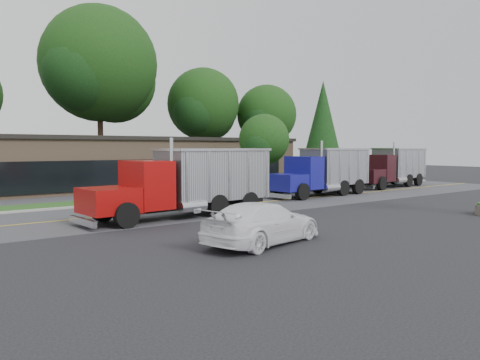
{
  "coord_description": "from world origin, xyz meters",
  "views": [
    {
      "loc": [
        -13.99,
        -13.24,
        3.43
      ],
      "look_at": [
        0.17,
        5.27,
        1.8
      ],
      "focal_mm": 35.0,
      "sensor_mm": 36.0,
      "label": 1
    }
  ],
  "objects_px": {
    "dump_truck_red": "(192,180)",
    "dump_truck_maroon": "(392,166)",
    "rally_car": "(263,223)",
    "dump_truck_blue": "(325,170)"
  },
  "relations": [
    {
      "from": "dump_truck_red",
      "to": "dump_truck_maroon",
      "type": "height_order",
      "value": "same"
    },
    {
      "from": "dump_truck_red",
      "to": "rally_car",
      "type": "xyz_separation_m",
      "value": [
        -1.54,
        -7.28,
        -1.06
      ]
    },
    {
      "from": "dump_truck_maroon",
      "to": "dump_truck_red",
      "type": "bearing_deg",
      "value": 4.37
    },
    {
      "from": "dump_truck_maroon",
      "to": "rally_car",
      "type": "relative_size",
      "value": 1.78
    },
    {
      "from": "dump_truck_red",
      "to": "dump_truck_blue",
      "type": "height_order",
      "value": "same"
    },
    {
      "from": "dump_truck_red",
      "to": "rally_car",
      "type": "distance_m",
      "value": 7.52
    },
    {
      "from": "rally_car",
      "to": "dump_truck_blue",
      "type": "bearing_deg",
      "value": -67.57
    },
    {
      "from": "dump_truck_blue",
      "to": "dump_truck_maroon",
      "type": "bearing_deg",
      "value": -175.56
    },
    {
      "from": "dump_truck_maroon",
      "to": "rally_car",
      "type": "distance_m",
      "value": 27.22
    },
    {
      "from": "dump_truck_red",
      "to": "rally_car",
      "type": "bearing_deg",
      "value": 74.16
    }
  ]
}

